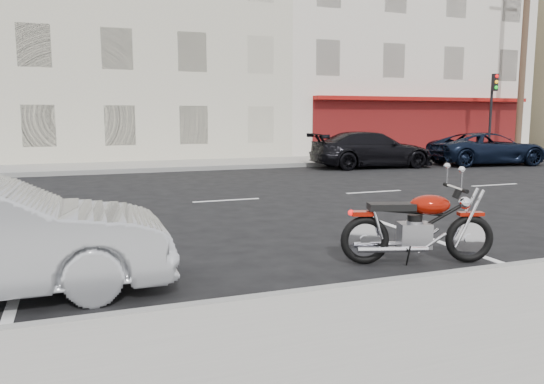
{
  "coord_description": "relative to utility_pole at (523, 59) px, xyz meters",
  "views": [
    {
      "loc": [
        -5.32,
        -11.89,
        1.96
      ],
      "look_at": [
        -2.47,
        -4.31,
        0.8
      ],
      "focal_mm": 35.0,
      "sensor_mm": 36.0,
      "label": 1
    }
  ],
  "objects": [
    {
      "name": "ground",
      "position": [
        -15.5,
        -8.6,
        -4.74
      ],
      "size": [
        120.0,
        120.0,
        0.0
      ],
      "primitive_type": "plane",
      "color": "black",
      "rests_on": "ground"
    },
    {
      "name": "sidewalk_far",
      "position": [
        -20.5,
        0.1,
        -4.66
      ],
      "size": [
        80.0,
        3.4,
        0.15
      ],
      "primitive_type": "cube",
      "color": "gray",
      "rests_on": "ground"
    },
    {
      "name": "curb_near",
      "position": [
        -20.5,
        -15.6,
        -4.66
      ],
      "size": [
        80.0,
        0.12,
        0.16
      ],
      "primitive_type": "cube",
      "color": "gray",
      "rests_on": "ground"
    },
    {
      "name": "curb_far",
      "position": [
        -20.5,
        -1.6,
        -4.66
      ],
      "size": [
        80.0,
        0.12,
        0.16
      ],
      "primitive_type": "cube",
      "color": "gray",
      "rests_on": "ground"
    },
    {
      "name": "bldg_cream",
      "position": [
        -17.5,
        7.7,
        1.01
      ],
      "size": [
        12.0,
        12.0,
        11.5
      ],
      "primitive_type": "cube",
      "color": "beige",
      "rests_on": "ground"
    },
    {
      "name": "bldg_corner",
      "position": [
        -4.5,
        7.7,
        1.51
      ],
      "size": [
        14.0,
        12.0,
        12.5
      ],
      "primitive_type": "cube",
      "color": "beige",
      "rests_on": "ground"
    },
    {
      "name": "utility_pole",
      "position": [
        0.0,
        0.0,
        0.0
      ],
      "size": [
        1.8,
        0.3,
        9.0
      ],
      "color": "#422D1E",
      "rests_on": "sidewalk_far"
    },
    {
      "name": "traffic_light",
      "position": [
        -2.0,
        -0.27,
        -2.18
      ],
      "size": [
        0.26,
        0.3,
        3.8
      ],
      "color": "black",
      "rests_on": "sidewalk_far"
    },
    {
      "name": "fire_hydrant",
      "position": [
        -3.5,
        -0.1,
        -4.21
      ],
      "size": [
        0.2,
        0.2,
        0.72
      ],
      "color": "beige",
      "rests_on": "sidewalk_far"
    },
    {
      "name": "motorcycle",
      "position": [
        -15.87,
        -14.92,
        -4.26
      ],
      "size": [
        2.01,
        0.9,
        1.04
      ],
      "rotation": [
        0.0,
        0.0,
        -0.31
      ],
      "color": "black",
      "rests_on": "ground"
    },
    {
      "name": "suv_far",
      "position": [
        -4.99,
        -3.4,
        -4.08
      ],
      "size": [
        4.98,
        2.81,
        1.31
      ],
      "primitive_type": "imported",
      "rotation": [
        0.0,
        0.0,
        1.43
      ],
      "color": "black",
      "rests_on": "ground"
    },
    {
      "name": "car_far",
      "position": [
        -10.07,
        -2.76,
        -4.05
      ],
      "size": [
        4.91,
        2.32,
        1.38
      ],
      "primitive_type": "imported",
      "rotation": [
        0.0,
        0.0,
        1.49
      ],
      "color": "black",
      "rests_on": "ground"
    }
  ]
}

